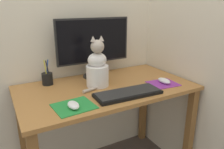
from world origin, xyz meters
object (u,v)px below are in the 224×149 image
at_px(monitor, 94,44).
at_px(keyboard, 128,93).
at_px(pen_cup, 47,78).
at_px(computer_mouse_right, 164,81).
at_px(computer_mouse_left, 73,105).
at_px(cat, 97,68).

distance_m(monitor, keyboard, 0.48).
distance_m(keyboard, pen_cup, 0.57).
bearing_deg(pen_cup, computer_mouse_right, -27.55).
xyz_separation_m(keyboard, pen_cup, (-0.38, 0.42, 0.03)).
bearing_deg(monitor, computer_mouse_left, -126.55).
xyz_separation_m(monitor, cat, (-0.06, -0.19, -0.12)).
height_order(monitor, keyboard, monitor).
bearing_deg(computer_mouse_left, pen_cup, 94.36).
xyz_separation_m(computer_mouse_right, pen_cup, (-0.71, 0.37, 0.02)).
distance_m(computer_mouse_left, cat, 0.37).
relative_size(computer_mouse_left, cat, 0.29).
bearing_deg(pen_cup, cat, -32.95).
relative_size(keyboard, pen_cup, 2.42).
relative_size(cat, pen_cup, 1.95).
xyz_separation_m(keyboard, computer_mouse_right, (0.33, 0.05, 0.01)).
bearing_deg(keyboard, pen_cup, 135.30).
relative_size(keyboard, computer_mouse_left, 4.24).
xyz_separation_m(monitor, pen_cup, (-0.35, 0.00, -0.21)).
relative_size(monitor, computer_mouse_right, 5.19).
height_order(monitor, pen_cup, monitor).
relative_size(monitor, pen_cup, 3.23).
bearing_deg(keyboard, cat, 114.88).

